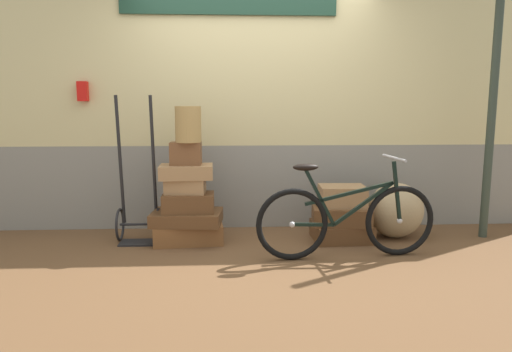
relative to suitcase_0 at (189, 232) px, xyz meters
name	(u,v)px	position (x,y,z in m)	size (l,w,h in m)	color
ground	(258,251)	(0.67, -0.24, -0.12)	(8.84, 5.20, 0.06)	brown
station_building	(254,104)	(0.68, 0.60, 1.24)	(6.84, 0.74, 2.65)	gray
suitcase_0	(189,232)	(0.00, 0.00, 0.00)	(0.66, 0.45, 0.19)	brown
suitcase_1	(187,217)	(-0.01, -0.03, 0.15)	(0.66, 0.45, 0.12)	brown
suitcase_2	(189,203)	(0.01, -0.04, 0.30)	(0.49, 0.32, 0.18)	brown
suitcase_3	(185,186)	(-0.02, -0.02, 0.46)	(0.38, 0.25, 0.14)	#9E754C
suitcase_4	(186,172)	(-0.01, -0.01, 0.60)	(0.50, 0.33, 0.13)	#9E754C
suitcase_5	(186,153)	(-0.01, 0.00, 0.77)	(0.29, 0.19, 0.22)	brown
suitcase_6	(341,231)	(1.51, -0.02, -0.01)	(0.55, 0.47, 0.17)	brown
suitcase_7	(341,215)	(1.50, -0.04, 0.16)	(0.56, 0.42, 0.17)	brown
suitcase_8	(342,196)	(1.51, -0.02, 0.35)	(0.44, 0.34, 0.20)	#9E754C
wicker_basket	(188,124)	(0.02, -0.02, 1.05)	(0.25, 0.25, 0.34)	#A8844C
luggage_trolley	(138,209)	(-0.49, 0.05, 0.22)	(0.40, 0.38, 1.42)	black
burlap_sack	(396,210)	(2.07, 0.04, 0.18)	(0.55, 0.47, 0.56)	tan
bicycle	(346,220)	(1.42, -0.57, 0.25)	(1.60, 0.46, 0.89)	black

